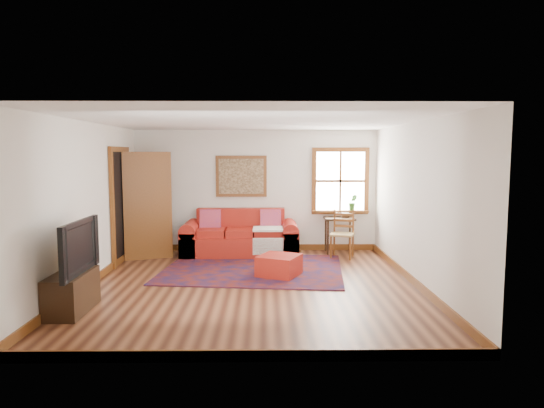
{
  "coord_description": "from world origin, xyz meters",
  "views": [
    {
      "loc": [
        0.2,
        -7.27,
        2.02
      ],
      "look_at": [
        0.31,
        0.6,
        1.2
      ],
      "focal_mm": 32.0,
      "sensor_mm": 36.0,
      "label": 1
    }
  ],
  "objects_px": {
    "side_table": "(339,224)",
    "media_cabinet": "(72,292)",
    "ladder_back_chair": "(343,232)",
    "red_leather_sofa": "(241,240)",
    "red_ottoman": "(279,266)"
  },
  "relations": [
    {
      "from": "red_ottoman",
      "to": "side_table",
      "type": "xyz_separation_m",
      "value": [
        1.27,
        1.88,
        0.43
      ]
    },
    {
      "from": "ladder_back_chair",
      "to": "media_cabinet",
      "type": "relative_size",
      "value": 1.0
    },
    {
      "from": "red_leather_sofa",
      "to": "media_cabinet",
      "type": "height_order",
      "value": "red_leather_sofa"
    },
    {
      "from": "red_ottoman",
      "to": "media_cabinet",
      "type": "height_order",
      "value": "media_cabinet"
    },
    {
      "from": "media_cabinet",
      "to": "side_table",
      "type": "bearing_deg",
      "value": 42.53
    },
    {
      "from": "red_leather_sofa",
      "to": "red_ottoman",
      "type": "relative_size",
      "value": 3.76
    },
    {
      "from": "red_leather_sofa",
      "to": "side_table",
      "type": "distance_m",
      "value": 2.03
    },
    {
      "from": "red_ottoman",
      "to": "side_table",
      "type": "bearing_deg",
      "value": 80.54
    },
    {
      "from": "red_leather_sofa",
      "to": "media_cabinet",
      "type": "bearing_deg",
      "value": -119.37
    },
    {
      "from": "side_table",
      "to": "media_cabinet",
      "type": "height_order",
      "value": "side_table"
    },
    {
      "from": "red_leather_sofa",
      "to": "red_ottoman",
      "type": "height_order",
      "value": "red_leather_sofa"
    },
    {
      "from": "ladder_back_chair",
      "to": "media_cabinet",
      "type": "xyz_separation_m",
      "value": [
        -3.98,
        -3.22,
        -0.24
      ]
    },
    {
      "from": "red_ottoman",
      "to": "media_cabinet",
      "type": "bearing_deg",
      "value": -122.01
    },
    {
      "from": "red_leather_sofa",
      "to": "ladder_back_chair",
      "type": "xyz_separation_m",
      "value": [
        2.0,
        -0.29,
        0.2
      ]
    },
    {
      "from": "red_leather_sofa",
      "to": "media_cabinet",
      "type": "distance_m",
      "value": 4.03
    }
  ]
}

